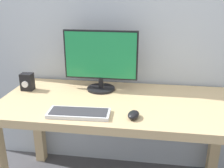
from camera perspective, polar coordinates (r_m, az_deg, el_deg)
desk at (r=1.84m, az=1.51°, el=-6.79°), size 1.65×0.76×0.78m
monitor at (r=1.93m, az=-2.48°, el=5.43°), size 0.55×0.21×0.45m
keyboard_primary at (r=1.61m, az=-7.28°, el=-6.34°), size 0.39×0.16×0.03m
mouse at (r=1.56m, az=4.73°, el=-6.74°), size 0.09×0.11×0.04m
audio_controller at (r=2.07m, az=-18.07°, el=0.46°), size 0.09×0.08×0.13m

